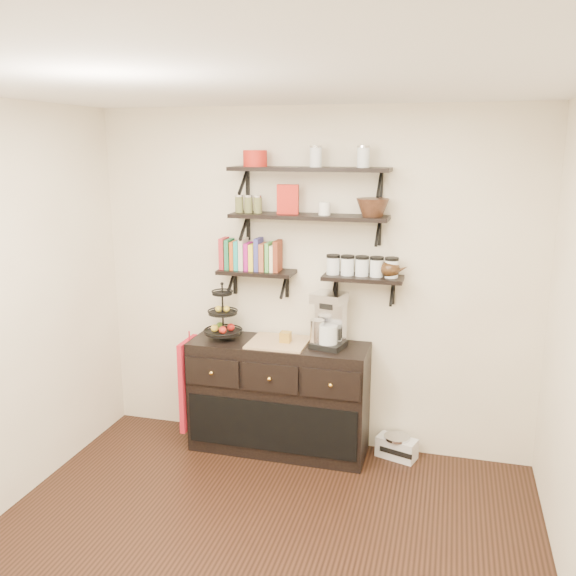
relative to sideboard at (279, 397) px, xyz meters
The scene contains 20 objects.
ceiling 2.72m from the sideboard, 82.13° to the right, with size 3.50×3.50×0.02m, color white.
back_wall 0.95m from the sideboard, 48.32° to the left, with size 3.50×0.02×2.70m, color white.
shelf_top 1.79m from the sideboard, 26.35° to the left, with size 1.20×0.27×0.23m.
shelf_mid 1.45m from the sideboard, 26.35° to the left, with size 1.20×0.27×0.23m.
shelf_low_left 1.00m from the sideboard, 150.97° to the left, with size 0.60×0.25×0.23m.
shelf_low_right 1.17m from the sideboard, 10.53° to the left, with size 0.60×0.25×0.23m.
cookbooks 1.15m from the sideboard, 156.41° to the left, with size 0.43×0.15×0.26m.
glass_canisters 1.24m from the sideboard, 10.53° to the left, with size 0.54×0.10×0.13m.
sideboard is the anchor object (origin of this frame).
fruit_stand 0.75m from the sideboard, behind, with size 0.30×0.30×0.44m.
candle 0.51m from the sideboard, ahead, with size 0.08×0.08×0.08m, color #A17525.
coffee_maker 0.76m from the sideboard, ahead, with size 0.28×0.27×0.43m.
thermal_carafe 0.64m from the sideboard, ahead, with size 0.11×0.11×0.22m, color silver.
apron 0.74m from the sideboard, behind, with size 0.04×0.32×0.74m, color maroon.
radio 1.01m from the sideboard, ahead, with size 0.34×0.26×0.18m.
recipe_box 1.56m from the sideboard, 64.82° to the left, with size 0.16×0.06×0.22m, color #B51F14.
walnut_bowl 1.66m from the sideboard, ahead, with size 0.24×0.24×0.13m, color black, non-canonical shape.
ramekins 1.53m from the sideboard, 16.89° to the left, with size 0.09×0.09×0.10m, color white.
teapot 1.36m from the sideboard, ahead, with size 0.20×0.15×0.15m, color #352010, non-canonical shape.
red_pot 1.87m from the sideboard, 154.28° to the left, with size 0.18×0.18×0.12m, color #B51F14.
Camera 1 is at (1.05, -2.84, 2.41)m, focal length 38.00 mm.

